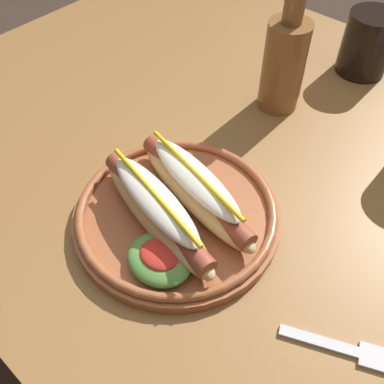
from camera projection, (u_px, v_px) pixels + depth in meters
ground_plane at (232, 343)px, 1.22m from camera, size 8.00×8.00×0.00m
dining_table at (257, 197)px, 0.74m from camera, size 1.23×0.88×0.74m
hot_dog_plate at (176, 209)px, 0.56m from camera, size 0.27×0.27×0.08m
fork at (345, 349)px, 0.46m from camera, size 0.12×0.07×0.00m
soda_cup at (368, 44)px, 0.77m from camera, size 0.09×0.09×0.11m
glass_bottle at (284, 61)px, 0.68m from camera, size 0.07×0.07×0.21m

